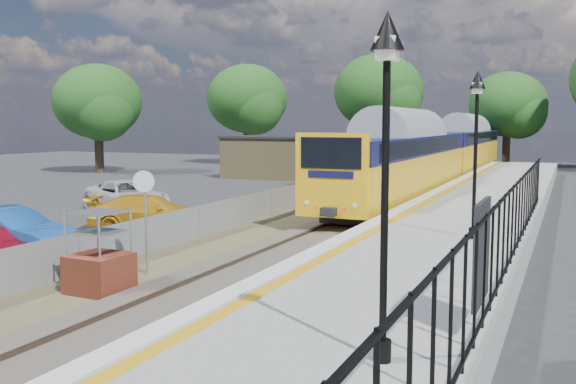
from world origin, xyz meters
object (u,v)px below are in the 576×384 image
Objects in this scene: car_yellow at (151,213)px; car_white at (127,196)px; victorian_lamp_south at (386,106)px; train at (440,150)px; car_blue at (7,233)px; speed_sign at (145,205)px; brick_plinth at (99,254)px; victorian_lamp_north at (477,115)px.

car_white is (-4.02, 3.77, 0.05)m from car_yellow.
victorian_lamp_south is 0.99× the size of car_yellow.
train is at bearing -4.30° from car_white.
car_white is (-2.97, 9.61, -0.02)m from car_blue.
victorian_lamp_south is 10.07m from speed_sign.
speed_sign is 0.63× the size of car_blue.
car_blue is at bearing 157.32° from brick_plinth.
car_blue is 10.06m from car_white.
brick_plinth is 14.59m from car_white.
car_white is (-8.44, 11.90, -0.25)m from brick_plinth.
train is 28.58m from car_blue.
car_blue is at bearing 155.65° from victorian_lamp_south.
victorian_lamp_north is 1.61× the size of speed_sign.
speed_sign is (-8.00, 5.64, -2.35)m from victorian_lamp_south.
car_yellow is at bearing -107.80° from train.
victorian_lamp_north is 0.88× the size of car_white.
brick_plinth is at bearing -141.56° from victorian_lamp_north.
car_yellow is (-12.22, 1.95, -3.62)m from victorian_lamp_north.
speed_sign is at bearing -150.80° from victorian_lamp_north.
victorian_lamp_north reaches higher than car_yellow.
train is at bearing 102.71° from victorian_lamp_north.
brick_plinth is 0.71× the size of speed_sign.
car_white is at bearing 160.62° from victorian_lamp_north.
victorian_lamp_south is at bearing -158.21° from car_yellow.
brick_plinth is at bearing -117.36° from car_white.
car_blue is at bearing 156.91° from speed_sign.
speed_sign reaches higher than car_white.
victorian_lamp_south is 0.88× the size of car_white.
train is 27.97m from speed_sign.
victorian_lamp_north is at bearing -123.37° from car_yellow.
car_blue is 0.87× the size of car_white.
car_white is at bearing 16.56° from car_blue.
victorian_lamp_south reaches higher than speed_sign.
car_white is at bearing 136.30° from victorian_lamp_south.
train is at bearing 85.19° from brick_plinth.
brick_plinth is 0.39× the size of car_white.
victorian_lamp_north reaches higher than car_white.
train is 29.82m from brick_plinth.
speed_sign is (0.00, 1.83, 0.97)m from brick_plinth.
train reaches higher than speed_sign.
victorian_lamp_north is (-0.20, 10.00, 0.00)m from victorian_lamp_south.
car_white is at bearing 22.54° from car_yellow.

